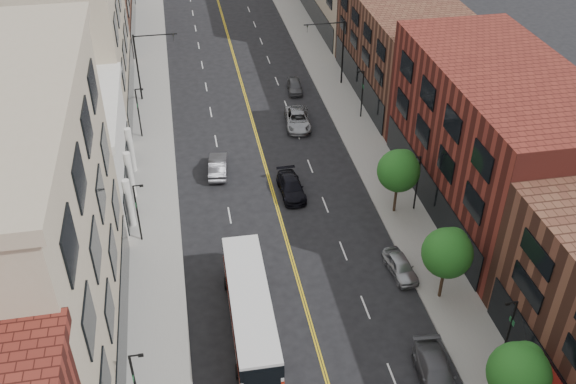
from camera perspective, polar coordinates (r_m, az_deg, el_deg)
sidewalk_left at (r=59.81m, az=-11.88°, el=2.54°), size 4.00×110.00×0.15m
sidewalk_right at (r=62.06m, az=6.83°, el=4.39°), size 4.00×110.00×0.15m
bldg_l_tanoffice at (r=37.94m, az=-23.68°, el=-5.00°), size 10.00×22.00×18.00m
bldg_l_white at (r=55.20m, az=-19.56°, el=2.95°), size 10.00×14.00×8.00m
bldg_l_far_a at (r=68.35m, az=-18.97°, el=14.04°), size 10.00×20.00×18.00m
bldg_r_mid at (r=52.95m, az=17.92°, el=4.41°), size 10.00×22.00×12.00m
bldg_r_far_a at (r=70.45m, az=10.41°, el=12.45°), size 10.00×20.00×10.00m
tree_r_1 at (r=37.60m, az=19.92°, el=-14.76°), size 3.40×3.40×5.59m
tree_r_2 at (r=43.69m, az=14.06°, el=-5.12°), size 3.40×3.40×5.59m
tree_r_3 at (r=51.02m, az=9.88°, el=2.00°), size 3.40×3.40×5.59m
lamp_l_1 at (r=37.44m, az=-13.38°, el=-16.17°), size 0.81×0.55×5.05m
lamp_l_2 at (r=49.15m, az=-13.22°, el=-1.56°), size 0.81×0.55×5.05m
lamp_l_3 at (r=62.77m, az=-13.13°, el=7.09°), size 0.81×0.55×5.05m
lamp_r_1 at (r=41.26m, az=19.06°, el=-11.36°), size 0.81×0.55×5.05m
lamp_r_2 at (r=52.12m, az=11.40°, el=1.06°), size 0.81×0.55×5.05m
lamp_r_3 at (r=65.13m, az=6.59°, el=8.88°), size 0.81×0.55×5.05m
signal_mast_left at (r=69.26m, az=-12.71°, el=11.44°), size 4.49×0.18×7.20m
signal_mast_right at (r=71.27m, az=4.34°, el=12.89°), size 4.49×0.18×7.20m
city_bus at (r=42.01m, az=-3.38°, el=-10.25°), size 2.97×11.75×3.01m
car_parked_mid at (r=40.71m, az=13.05°, el=-15.51°), size 2.51×5.21×1.46m
car_parked_far at (r=47.16m, az=9.96°, el=-6.51°), size 1.92×4.04×1.33m
car_lane_behind at (r=57.25m, az=-6.26°, el=2.32°), size 2.05×4.61×1.47m
car_lane_a at (r=54.27m, az=0.28°, el=0.45°), size 2.07×4.79×1.37m
car_lane_b at (r=64.28m, az=0.87°, el=6.49°), size 2.96×5.46×1.46m
car_lane_c at (r=71.13m, az=0.60°, el=9.40°), size 1.82×3.87×1.28m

